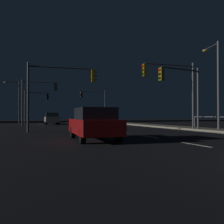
{
  "coord_description": "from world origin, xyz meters",
  "views": [
    {
      "loc": [
        -6.72,
        -3.54,
        1.2
      ],
      "look_at": [
        1.67,
        19.79,
        1.55
      ],
      "focal_mm": 40.01,
      "sensor_mm": 36.0,
      "label": 1
    }
  ],
  "objects_px": {
    "traffic_light_overhead_east": "(36,101)",
    "street_lamp_corner": "(16,97)",
    "traffic_light_far_center": "(38,93)",
    "car": "(94,123)",
    "street_lamp_across_street": "(216,76)",
    "traffic_light_near_right": "(181,84)",
    "traffic_light_mid_left": "(94,99)",
    "car_oncoming": "(52,118)",
    "traffic_light_far_left": "(60,83)",
    "traffic_light_near_left": "(171,81)"
  },
  "relations": [
    {
      "from": "street_lamp_corner",
      "to": "traffic_light_far_center",
      "type": "bearing_deg",
      "value": -76.42
    },
    {
      "from": "traffic_light_mid_left",
      "to": "street_lamp_corner",
      "type": "xyz_separation_m",
      "value": [
        -12.17,
        1.84,
        0.17
      ]
    },
    {
      "from": "traffic_light_far_center",
      "to": "car_oncoming",
      "type": "bearing_deg",
      "value": 60.69
    },
    {
      "from": "traffic_light_near_left",
      "to": "traffic_light_mid_left",
      "type": "relative_size",
      "value": 1.01
    },
    {
      "from": "car",
      "to": "traffic_light_near_right",
      "type": "bearing_deg",
      "value": 28.85
    },
    {
      "from": "traffic_light_far_center",
      "to": "traffic_light_overhead_east",
      "type": "relative_size",
      "value": 1.12
    },
    {
      "from": "car_oncoming",
      "to": "traffic_light_mid_left",
      "type": "bearing_deg",
      "value": 35.54
    },
    {
      "from": "traffic_light_mid_left",
      "to": "traffic_light_near_right",
      "type": "height_order",
      "value": "traffic_light_mid_left"
    },
    {
      "from": "traffic_light_far_left",
      "to": "traffic_light_overhead_east",
      "type": "distance_m",
      "value": 20.49
    },
    {
      "from": "traffic_light_near_left",
      "to": "traffic_light_overhead_east",
      "type": "bearing_deg",
      "value": 112.54
    },
    {
      "from": "traffic_light_near_left",
      "to": "street_lamp_corner",
      "type": "xyz_separation_m",
      "value": [
        -12.01,
        24.99,
        0.12
      ]
    },
    {
      "from": "car",
      "to": "traffic_light_overhead_east",
      "type": "height_order",
      "value": "traffic_light_overhead_east"
    },
    {
      "from": "street_lamp_corner",
      "to": "street_lamp_across_street",
      "type": "bearing_deg",
      "value": -60.59
    },
    {
      "from": "car_oncoming",
      "to": "traffic_light_far_center",
      "type": "bearing_deg",
      "value": -119.31
    },
    {
      "from": "car",
      "to": "traffic_light_near_right",
      "type": "distance_m",
      "value": 9.79
    },
    {
      "from": "car",
      "to": "car_oncoming",
      "type": "distance_m",
      "value": 23.1
    },
    {
      "from": "traffic_light_near_left",
      "to": "traffic_light_overhead_east",
      "type": "relative_size",
      "value": 1.09
    },
    {
      "from": "traffic_light_overhead_east",
      "to": "street_lamp_across_street",
      "type": "height_order",
      "value": "street_lamp_across_street"
    },
    {
      "from": "car",
      "to": "street_lamp_across_street",
      "type": "relative_size",
      "value": 0.67
    },
    {
      "from": "car_oncoming",
      "to": "street_lamp_corner",
      "type": "xyz_separation_m",
      "value": [
        -4.7,
        7.18,
        3.23
      ]
    },
    {
      "from": "car_oncoming",
      "to": "traffic_light_near_left",
      "type": "bearing_deg",
      "value": -67.68
    },
    {
      "from": "street_lamp_corner",
      "to": "traffic_light_near_left",
      "type": "bearing_deg",
      "value": -64.34
    },
    {
      "from": "car_oncoming",
      "to": "traffic_light_near_right",
      "type": "height_order",
      "value": "traffic_light_near_right"
    },
    {
      "from": "traffic_light_far_left",
      "to": "traffic_light_near_right",
      "type": "distance_m",
      "value": 9.17
    },
    {
      "from": "street_lamp_across_street",
      "to": "car_oncoming",
      "type": "bearing_deg",
      "value": 117.93
    },
    {
      "from": "traffic_light_mid_left",
      "to": "traffic_light_overhead_east",
      "type": "xyz_separation_m",
      "value": [
        -9.37,
        -0.98,
        -0.44
      ]
    },
    {
      "from": "traffic_light_overhead_east",
      "to": "car",
      "type": "bearing_deg",
      "value": -87.14
    },
    {
      "from": "traffic_light_near_left",
      "to": "traffic_light_far_left",
      "type": "bearing_deg",
      "value": 168.63
    },
    {
      "from": "car_oncoming",
      "to": "street_lamp_corner",
      "type": "distance_m",
      "value": 9.17
    },
    {
      "from": "car",
      "to": "traffic_light_mid_left",
      "type": "relative_size",
      "value": 0.85
    },
    {
      "from": "car",
      "to": "car_oncoming",
      "type": "bearing_deg",
      "value": 88.71
    },
    {
      "from": "traffic_light_near_right",
      "to": "car",
      "type": "bearing_deg",
      "value": -151.15
    },
    {
      "from": "traffic_light_far_center",
      "to": "street_lamp_across_street",
      "type": "bearing_deg",
      "value": -51.8
    },
    {
      "from": "traffic_light_near_left",
      "to": "car_oncoming",
      "type": "bearing_deg",
      "value": 112.32
    },
    {
      "from": "traffic_light_mid_left",
      "to": "traffic_light_far_left",
      "type": "height_order",
      "value": "traffic_light_mid_left"
    },
    {
      "from": "traffic_light_near_left",
      "to": "traffic_light_near_right",
      "type": "bearing_deg",
      "value": -62.51
    },
    {
      "from": "traffic_light_near_right",
      "to": "traffic_light_overhead_east",
      "type": "height_order",
      "value": "traffic_light_near_right"
    },
    {
      "from": "traffic_light_near_right",
      "to": "street_lamp_across_street",
      "type": "height_order",
      "value": "street_lamp_across_street"
    },
    {
      "from": "car_oncoming",
      "to": "traffic_light_near_left",
      "type": "xyz_separation_m",
      "value": [
        7.31,
        -17.81,
        3.11
      ]
    },
    {
      "from": "traffic_light_near_right",
      "to": "street_lamp_across_street",
      "type": "bearing_deg",
      "value": -17.66
    },
    {
      "from": "traffic_light_near_left",
      "to": "street_lamp_across_street",
      "type": "relative_size",
      "value": 0.79
    },
    {
      "from": "traffic_light_far_left",
      "to": "traffic_light_near_right",
      "type": "relative_size",
      "value": 1.04
    },
    {
      "from": "street_lamp_across_street",
      "to": "traffic_light_near_left",
      "type": "bearing_deg",
      "value": 152.09
    },
    {
      "from": "traffic_light_overhead_east",
      "to": "traffic_light_far_left",
      "type": "bearing_deg",
      "value": -87.9
    },
    {
      "from": "traffic_light_far_center",
      "to": "traffic_light_overhead_east",
      "type": "xyz_separation_m",
      "value": [
        0.18,
        8.05,
        -0.42
      ]
    },
    {
      "from": "street_lamp_corner",
      "to": "car_oncoming",
      "type": "bearing_deg",
      "value": -56.82
    },
    {
      "from": "traffic_light_overhead_east",
      "to": "street_lamp_corner",
      "type": "distance_m",
      "value": 4.03
    },
    {
      "from": "car_oncoming",
      "to": "traffic_light_far_left",
      "type": "xyz_separation_m",
      "value": [
        -1.14,
        -16.11,
        2.78
      ]
    },
    {
      "from": "traffic_light_overhead_east",
      "to": "street_lamp_across_street",
      "type": "relative_size",
      "value": 0.73
    },
    {
      "from": "car",
      "to": "car_oncoming",
      "type": "relative_size",
      "value": 1.0
    }
  ]
}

